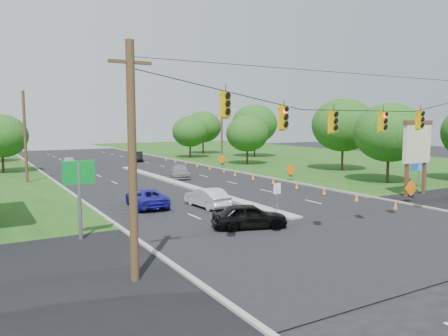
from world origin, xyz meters
TOP-DOWN VIEW (x-y plane):
  - ground at (0.00, 0.00)m, footprint 160.00×160.00m
  - grass_right at (30.00, 20.00)m, footprint 40.00×160.00m
  - cross_street at (0.00, 0.00)m, footprint 160.00×14.00m
  - curb_left at (-10.10, 30.00)m, footprint 0.25×110.00m
  - curb_right at (10.10, 30.00)m, footprint 0.25×110.00m
  - median at (0.00, 21.00)m, footprint 1.00×34.00m
  - median_sign at (0.00, 6.00)m, footprint 0.55×0.06m
  - signal_span at (-0.05, -1.00)m, footprint 25.60×0.32m
  - utility_pole_far_left at (-12.50, 30.00)m, footprint 0.28×0.28m
  - utility_pole_far_right at (12.50, 35.00)m, footprint 0.28×0.28m
  - pylon_sign at (14.31, 6.20)m, footprint 5.90×2.30m
  - cone_0 at (7.87, 3.00)m, footprint 0.32×0.32m
  - cone_1 at (7.87, 6.50)m, footprint 0.32×0.32m
  - cone_2 at (7.87, 10.00)m, footprint 0.32×0.32m
  - cone_3 at (7.87, 13.50)m, footprint 0.32×0.32m
  - cone_4 at (7.87, 17.00)m, footprint 0.32×0.32m
  - cone_5 at (7.87, 20.50)m, footprint 0.32×0.32m
  - cone_6 at (7.87, 24.00)m, footprint 0.32×0.32m
  - cone_7 at (8.47, 27.50)m, footprint 0.32×0.32m
  - cone_8 at (8.47, 31.00)m, footprint 0.32×0.32m
  - cone_9 at (8.47, 34.50)m, footprint 0.32×0.32m
  - cone_10 at (8.47, 38.00)m, footprint 0.32×0.32m
  - cone_11 at (8.47, 41.50)m, footprint 0.32×0.32m
  - cone_12 at (8.47, 45.00)m, footprint 0.32×0.32m
  - work_sign_0 at (10.80, 4.00)m, footprint 1.27×0.58m
  - work_sign_1 at (10.80, 18.00)m, footprint 1.27×0.58m
  - work_sign_2 at (10.80, 32.00)m, footprint 1.27×0.58m
  - tree_5 at (-14.00, 40.00)m, footprint 5.88×5.88m
  - tree_7 at (18.00, 12.00)m, footprint 6.72×6.72m
  - tree_8 at (22.00, 22.00)m, footprint 7.56×7.56m
  - tree_9 at (16.00, 34.00)m, footprint 5.88×5.88m
  - tree_10 at (24.00, 44.00)m, footprint 7.56×7.56m
  - tree_11 at (20.00, 55.00)m, footprint 6.72×6.72m
  - tree_12 at (14.00, 48.00)m, footprint 5.88×5.88m
  - black_sedan at (-3.70, 3.67)m, footprint 4.58×2.96m
  - white_sedan at (-2.85, 10.39)m, footprint 1.71×4.28m
  - blue_pickup at (-6.54, 12.58)m, footprint 2.61×4.97m
  - silver_car_far at (2.15, 25.94)m, footprint 3.46×5.05m
  - silver_car_oncoming at (-6.07, 42.78)m, footprint 2.66×4.58m
  - dark_car_receding at (4.60, 46.85)m, footprint 2.90×4.68m

SIDE VIEW (x-z plane):
  - ground at x=0.00m, z-range 0.00..0.00m
  - grass_right at x=30.00m, z-range -0.03..0.03m
  - cross_street at x=0.00m, z-range -0.01..0.01m
  - curb_left at x=-10.10m, z-range -0.08..0.08m
  - curb_right at x=10.10m, z-range -0.08..0.08m
  - median at x=0.00m, z-range -0.09..0.09m
  - cone_0 at x=7.87m, z-range 0.00..0.70m
  - cone_1 at x=7.87m, z-range 0.00..0.70m
  - cone_2 at x=7.87m, z-range 0.00..0.70m
  - cone_3 at x=7.87m, z-range 0.00..0.70m
  - cone_4 at x=7.87m, z-range 0.00..0.70m
  - cone_5 at x=7.87m, z-range 0.00..0.70m
  - cone_6 at x=7.87m, z-range 0.00..0.70m
  - cone_7 at x=8.47m, z-range 0.00..0.70m
  - cone_8 at x=8.47m, z-range 0.00..0.70m
  - cone_9 at x=8.47m, z-range 0.00..0.70m
  - cone_10 at x=8.47m, z-range 0.00..0.70m
  - cone_11 at x=8.47m, z-range 0.00..0.70m
  - cone_12 at x=8.47m, z-range 0.00..0.70m
  - blue_pickup at x=-6.54m, z-range 0.00..1.33m
  - silver_car_far at x=2.15m, z-range 0.00..1.36m
  - white_sedan at x=-2.85m, z-range 0.00..1.39m
  - black_sedan at x=-3.70m, z-range 0.00..1.45m
  - dark_car_receding at x=4.60m, z-range 0.00..1.46m
  - silver_car_oncoming at x=-6.07m, z-range 0.00..1.46m
  - work_sign_0 at x=10.80m, z-range 0.41..1.78m
  - work_sign_1 at x=10.80m, z-range 0.41..1.78m
  - work_sign_2 at x=10.80m, z-range 0.41..1.78m
  - median_sign at x=0.00m, z-range 0.44..2.49m
  - pylon_sign at x=14.31m, z-range 0.94..7.06m
  - tree_5 at x=-14.00m, z-range 0.91..7.77m
  - tree_9 at x=16.00m, z-range 0.91..7.77m
  - tree_12 at x=14.00m, z-range 0.91..7.77m
  - utility_pole_far_left at x=-12.50m, z-range 0.00..9.00m
  - utility_pole_far_right at x=12.50m, z-range 0.00..9.00m
  - tree_7 at x=18.00m, z-range 1.04..8.88m
  - tree_11 at x=20.00m, z-range 1.04..8.88m
  - signal_span at x=-0.05m, z-range 0.47..9.47m
  - tree_8 at x=22.00m, z-range 1.17..9.99m
  - tree_10 at x=24.00m, z-range 1.17..9.99m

